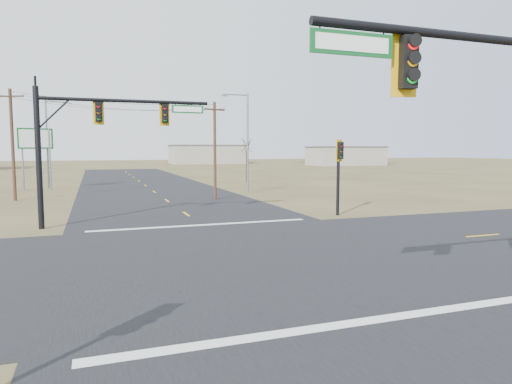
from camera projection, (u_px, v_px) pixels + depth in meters
ground at (245, 256)px, 17.82m from camera, size 320.00×320.00×0.00m
road_ew at (245, 255)px, 17.82m from camera, size 160.00×14.00×0.02m
road_ns at (245, 255)px, 17.82m from camera, size 14.00×160.00×0.02m
stop_bar_near at (345, 324)px, 10.79m from camera, size 12.00×0.40×0.01m
stop_bar_far at (202, 225)px, 24.85m from camera, size 12.00×0.40×0.01m
mast_arm_far at (97, 128)px, 24.31m from camera, size 9.08×0.47×7.36m
pedestal_signal_ne at (339, 161)px, 28.28m from camera, size 0.66×0.58×4.77m
utility_pole_near at (215, 149)px, 37.17m from camera, size 1.88×0.74×7.94m
utility_pole_far at (12, 143)px, 36.40m from camera, size 2.04×1.00×8.91m
highway_sign at (36, 147)px, 45.80m from camera, size 3.17×1.18×6.24m
streetlight_a at (246, 137)px, 43.90m from camera, size 2.64×0.26×9.48m
streetlight_c at (49, 139)px, 47.96m from camera, size 2.60×0.40×9.29m
bare_tree_c at (247, 145)px, 58.02m from camera, size 2.93×2.93×5.93m
warehouse_mid at (207, 155)px, 129.09m from camera, size 20.00×12.00×5.00m
warehouse_right at (346, 156)px, 115.71m from camera, size 18.00×10.00×4.50m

